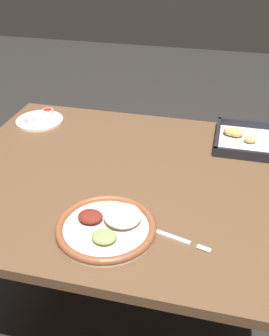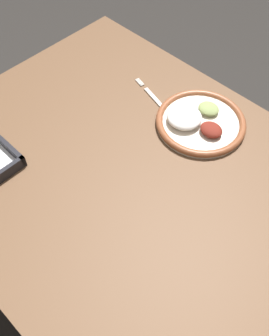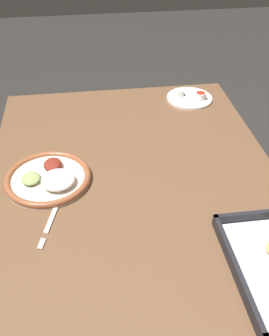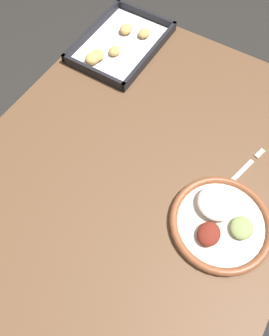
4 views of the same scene
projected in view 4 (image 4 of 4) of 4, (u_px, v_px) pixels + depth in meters
The scene contains 5 objects.
ground_plane at pixel (135, 243), 1.52m from camera, with size 8.00×8.00×0.00m, color #282623.
dining_table at pixel (135, 188), 0.98m from camera, with size 1.16×0.88×0.71m.
dinner_plate at pixel (220, 221), 0.81m from camera, with size 0.26×0.26×0.05m.
fork at pixel (239, 174), 0.89m from camera, with size 0.20×0.06×0.00m.
baking_tray at pixel (119, 44), 1.11m from camera, with size 0.34×0.24×0.04m.
Camera 4 is at (-0.35, -0.21, 1.50)m, focal length 35.00 mm.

